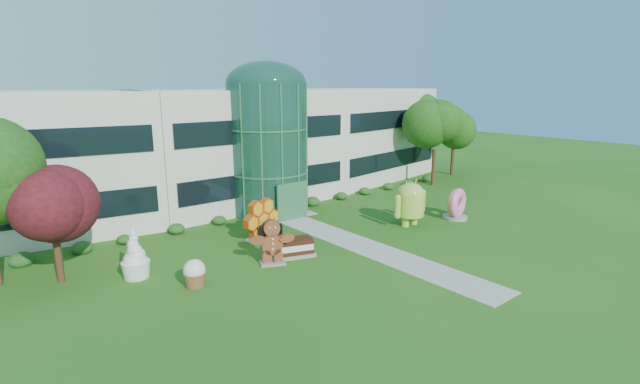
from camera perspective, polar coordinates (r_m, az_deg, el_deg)
ground at (r=27.87m, az=7.54°, el=-7.45°), size 140.00×140.00×0.00m
building at (r=40.85m, az=-11.05°, el=5.71°), size 46.00×15.00×9.30m
atrium at (r=35.70m, az=-6.44°, el=5.23°), size 6.00×6.00×9.80m
walkway at (r=29.17m, az=4.66°, el=-6.39°), size 2.40×20.00×0.04m
tree_red at (r=26.34m, az=-29.92°, el=-3.50°), size 4.00×4.00×6.00m
trees_backdrop at (r=36.63m, az=-7.27°, el=4.30°), size 52.00×8.00×8.40m
android_green at (r=33.07m, az=11.06°, el=-1.02°), size 3.21×2.16×3.61m
android_black at (r=29.30m, az=-6.06°, el=-4.53°), size 1.80×1.45×1.79m
donut at (r=35.63m, az=16.37°, el=-1.35°), size 2.41×1.48×2.33m
gingerbread at (r=25.79m, az=-5.91°, el=-6.13°), size 2.94×2.09×2.54m
ice_cream_sandwich at (r=26.99m, az=-3.28°, el=-6.85°), size 2.65×1.89×1.07m
honeycomb at (r=29.91m, az=-7.23°, el=-3.58°), size 3.24×1.80×2.41m
froyo at (r=25.65m, az=-21.84°, el=-7.02°), size 1.70×1.70×2.64m
cupcake at (r=23.89m, az=-15.19°, el=-9.60°), size 1.43×1.43×1.40m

